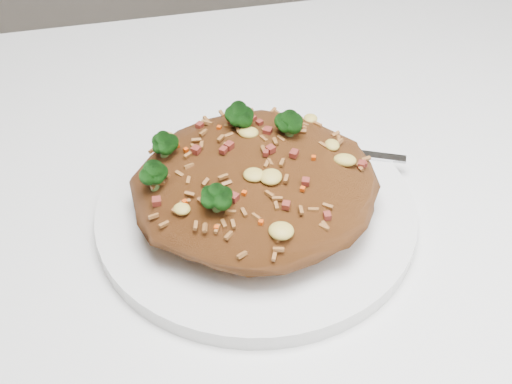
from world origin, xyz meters
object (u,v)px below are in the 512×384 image
Objects in this scene: fried_rice at (255,176)px; dining_table at (158,362)px; plate at (256,212)px; fork at (320,149)px.

dining_table is at bearing -149.22° from fried_rice.
plate is at bearing 30.27° from dining_table.
fried_rice reaches higher than plate.
fork reaches higher than plate.
dining_table is 0.22m from fork.
plate is (0.09, 0.05, 0.10)m from dining_table.
plate reaches higher than dining_table.
dining_table is 0.15m from plate.
dining_table is 0.17m from fried_rice.
fork is at bearing 34.04° from dining_table.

